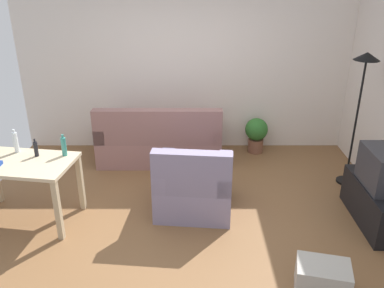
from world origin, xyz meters
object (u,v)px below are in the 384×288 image
desk (20,170)px  potted_plant (256,133)px  torchiere_lamp (362,84)px  storage_box (322,278)px  bottle_dark (36,149)px  tv_stand (377,204)px  bottle_clear (15,142)px  armchair (194,187)px  bottle_tall (64,146)px  couch (160,142)px

desk → potted_plant: size_ratio=2.26×
torchiere_lamp → potted_plant: torchiere_lamp is taller
storage_box → bottle_dark: size_ratio=2.23×
tv_stand → potted_plant: size_ratio=1.93×
potted_plant → bottle_clear: 3.55m
desk → bottle_dark: 0.29m
armchair → bottle_tall: bearing=6.2°
potted_plant → armchair: (-1.00, -1.73, -0.01)m
tv_stand → armchair: (-2.13, 0.24, 0.08)m
desk → potted_plant: 3.55m
desk → tv_stand: bearing=7.6°
couch → potted_plant: size_ratio=3.24×
tv_stand → desk: size_ratio=0.85×
couch → bottle_dark: (-1.30, -1.46, 0.55)m
desk → storage_box: bearing=-12.3°
tv_stand → bottle_tall: 3.69m
bottle_tall → bottle_clear: bearing=171.1°
storage_box → bottle_dark: 3.35m
bottle_dark → tv_stand: bearing=-2.9°
bottle_tall → tv_stand: bearing=-3.5°
torchiere_lamp → potted_plant: 1.86m
torchiere_lamp → bottle_dark: bearing=-169.2°
desk → bottle_clear: (-0.11, 0.25, 0.24)m
storage_box → bottle_clear: 3.64m
bottle_tall → torchiere_lamp: bearing=11.5°
couch → torchiere_lamp: (2.65, -0.70, 1.11)m
couch → bottle_dark: bottle_dark is taller
storage_box → bottle_dark: bottle_dark is taller
storage_box → torchiere_lamp: bearing=65.4°
couch → desk: couch is taller
bottle_clear → bottle_dark: size_ratio=1.33×
bottle_clear → armchair: bearing=-2.0°
storage_box → bottle_tall: bearing=153.1°
desk → armchair: size_ratio=1.32×
tv_stand → storage_box: tv_stand is taller
storage_box → couch: bearing=121.2°
tv_stand → bottle_dark: 4.00m
bottle_clear → couch: bearing=40.6°
couch → tv_stand: (2.65, -1.66, -0.07)m
desk → bottle_dark: (0.16, 0.14, 0.20)m
armchair → storage_box: bearing=136.0°
potted_plant → couch: bearing=-168.4°
bottle_tall → bottle_dark: bearing=-176.5°
tv_stand → bottle_dark: bearing=87.1°
armchair → bottle_dark: (-1.82, -0.04, 0.53)m
couch → tv_stand: couch is taller
tv_stand → torchiere_lamp: bearing=0.0°
couch → armchair: same height
tv_stand → storage_box: (-0.96, -1.13, -0.09)m
torchiere_lamp → bottle_tall: size_ratio=6.97×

